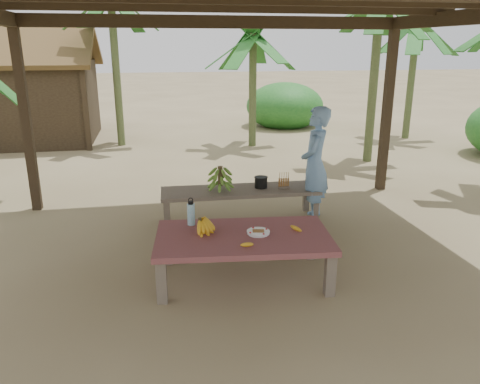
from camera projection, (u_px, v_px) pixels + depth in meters
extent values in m
plane|color=brown|center=(249.00, 258.00, 5.45)|extent=(80.00, 80.00, 0.00)
cube|color=black|center=(26.00, 120.00, 6.70)|extent=(0.13, 0.13, 2.70)
cube|color=black|center=(387.00, 110.00, 7.70)|extent=(0.13, 0.13, 2.70)
cube|color=black|center=(218.00, 22.00, 6.79)|extent=(5.80, 0.14, 0.18)
cube|color=brown|center=(162.00, 282.00, 4.46)|extent=(0.11, 0.11, 0.44)
cube|color=brown|center=(330.00, 275.00, 4.59)|extent=(0.11, 0.11, 0.44)
cube|color=brown|center=(167.00, 246.00, 5.26)|extent=(0.11, 0.11, 0.44)
cube|color=brown|center=(311.00, 241.00, 5.39)|extent=(0.11, 0.11, 0.44)
cube|color=maroon|center=(243.00, 237.00, 4.85)|extent=(1.90, 1.18, 0.06)
cube|color=brown|center=(167.00, 215.00, 6.25)|extent=(0.08, 0.08, 0.40)
cube|color=brown|center=(315.00, 208.00, 6.55)|extent=(0.08, 0.08, 0.40)
cube|color=brown|center=(167.00, 204.00, 6.69)|extent=(0.08, 0.08, 0.40)
cube|color=brown|center=(306.00, 198.00, 6.98)|extent=(0.08, 0.08, 0.40)
cube|color=brown|center=(240.00, 191.00, 6.55)|extent=(2.22, 0.68, 0.05)
cylinder|color=white|center=(258.00, 233.00, 4.86)|extent=(0.22, 0.22, 0.01)
cylinder|color=white|center=(258.00, 232.00, 4.85)|extent=(0.24, 0.24, 0.02)
cube|color=brown|center=(258.00, 231.00, 4.85)|extent=(0.13, 0.11, 0.02)
ellipsoid|color=yellow|center=(247.00, 245.00, 4.55)|extent=(0.15, 0.07, 0.04)
ellipsoid|color=yellow|center=(296.00, 228.00, 4.95)|extent=(0.11, 0.15, 0.04)
cylinder|color=#3FA1C5|center=(191.00, 214.00, 5.08)|extent=(0.08, 0.08, 0.24)
cylinder|color=black|center=(191.00, 203.00, 5.04)|extent=(0.06, 0.06, 0.03)
torus|color=black|center=(191.00, 200.00, 5.03)|extent=(0.05, 0.01, 0.05)
cylinder|color=black|center=(261.00, 183.00, 6.59)|extent=(0.18, 0.18, 0.15)
imported|color=#6994C8|center=(315.00, 164.00, 6.47)|extent=(0.61, 0.69, 1.60)
cube|color=black|center=(11.00, 102.00, 11.84)|extent=(4.00, 3.00, 2.00)
cube|color=brown|center=(12.00, 46.00, 12.23)|extent=(4.40, 1.73, 1.00)
cylinder|color=#596638|center=(373.00, 82.00, 9.56)|extent=(0.18, 0.18, 3.32)
cylinder|color=#596638|center=(253.00, 91.00, 11.18)|extent=(0.18, 0.18, 2.65)
cylinder|color=#596638|center=(116.00, 72.00, 11.13)|extent=(0.18, 0.18, 3.53)
cylinder|color=#596638|center=(411.00, 81.00, 12.10)|extent=(0.18, 0.18, 2.97)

